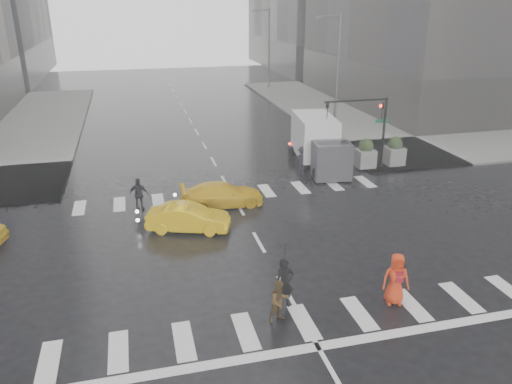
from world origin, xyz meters
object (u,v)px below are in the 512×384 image
object	(u,v)px
box_truck	(319,142)
traffic_signal_pole	(370,119)
pedestrian_orange	(396,279)
taxi_mid	(188,218)
pedestrian_brown	(280,301)

from	to	relation	value
box_truck	traffic_signal_pole	bearing A→B (deg)	-14.06
pedestrian_orange	taxi_mid	world-z (taller)	pedestrian_orange
traffic_signal_pole	taxi_mid	world-z (taller)	traffic_signal_pole
traffic_signal_pole	pedestrian_brown	size ratio (longest dim) A/B	3.01
traffic_signal_pole	box_truck	world-z (taller)	traffic_signal_pole
pedestrian_brown	traffic_signal_pole	bearing A→B (deg)	40.68
pedestrian_brown	box_truck	distance (m)	16.38
pedestrian_orange	box_truck	bearing A→B (deg)	94.96
pedestrian_brown	pedestrian_orange	bearing A→B (deg)	-13.64
pedestrian_brown	pedestrian_orange	world-z (taller)	pedestrian_orange
traffic_signal_pole	pedestrian_orange	distance (m)	14.94
box_truck	pedestrian_brown	bearing A→B (deg)	-108.03
pedestrian_brown	box_truck	world-z (taller)	box_truck
pedestrian_orange	traffic_signal_pole	bearing A→B (deg)	83.43
pedestrian_brown	taxi_mid	xyz separation A→B (m)	(-2.09, 7.70, -0.12)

